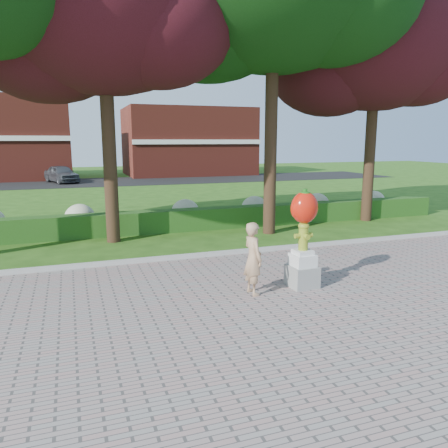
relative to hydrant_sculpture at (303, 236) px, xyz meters
name	(u,v)px	position (x,y,z in m)	size (l,w,h in m)	color
ground	(232,292)	(-1.62, 0.25, -1.23)	(100.00, 100.00, 0.00)	#264D13
walkway	(333,384)	(-1.62, -3.75, -1.21)	(40.00, 14.00, 0.04)	gray
curb	(195,256)	(-1.62, 3.25, -1.16)	(40.00, 0.18, 0.15)	#ADADA5
lawn_hedge	(166,221)	(-1.62, 7.25, -0.83)	(24.00, 0.70, 0.80)	#1D4012
hydrangea_row	(175,212)	(-1.05, 8.25, -0.68)	(20.10, 1.10, 0.99)	#AFB88D
street	(112,182)	(-1.62, 28.25, -1.22)	(50.00, 8.00, 0.02)	black
building_right	(188,142)	(6.38, 34.25, 1.97)	(12.00, 8.00, 6.40)	maroon
tree_mid_left	(99,8)	(-3.72, 6.33, 6.07)	(8.25, 7.04, 10.69)	black
tree_far_right	(373,47)	(6.78, 6.83, 5.74)	(7.88, 6.72, 10.21)	black
hydrant_sculpture	(303,236)	(0.00, 0.00, 0.00)	(0.66, 0.64, 2.25)	gray
woman	(253,258)	(-1.26, -0.07, -0.39)	(0.58, 0.38, 1.59)	tan
parked_car	(61,174)	(-5.49, 28.75, -0.51)	(1.65, 4.10, 1.40)	#474A4F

